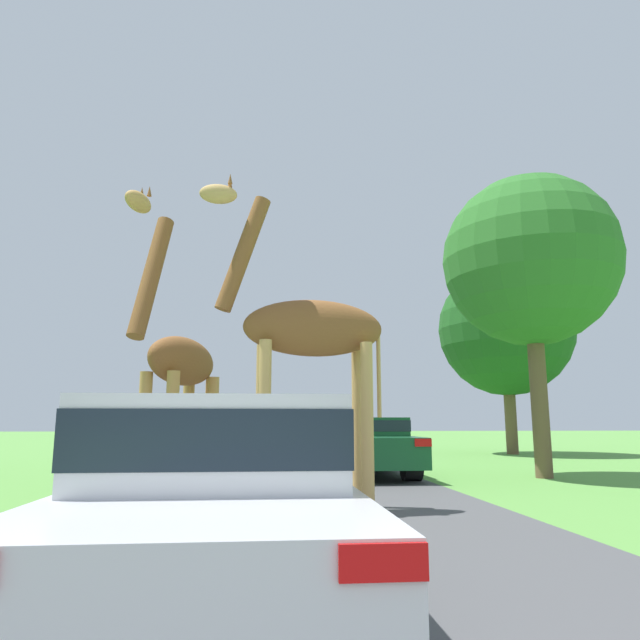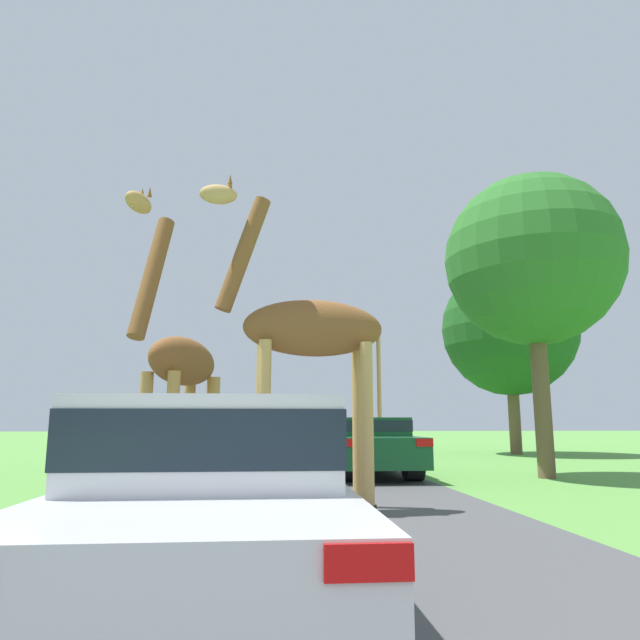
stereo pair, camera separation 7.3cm
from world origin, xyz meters
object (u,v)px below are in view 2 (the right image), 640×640
(giraffe_near_road, at_px, (306,340))
(car_verge_right, at_px, (324,434))
(car_lead_maroon, at_px, (214,491))
(car_queue_left, at_px, (367,444))
(tree_right_cluster, at_px, (509,329))
(tree_left_edge, at_px, (532,261))
(car_far_ahead, at_px, (204,438))
(giraffe_companion, at_px, (179,369))
(car_queue_right, at_px, (213,436))

(giraffe_near_road, distance_m, car_verge_right, 18.18)
(car_lead_maroon, bearing_deg, car_verge_right, 82.39)
(car_lead_maroon, distance_m, car_queue_left, 9.64)
(giraffe_near_road, distance_m, tree_right_cluster, 16.43)
(giraffe_near_road, xyz_separation_m, car_lead_maroon, (-0.93, -3.91, -1.69))
(car_lead_maroon, bearing_deg, tree_left_edge, 51.18)
(car_lead_maroon, xyz_separation_m, car_far_ahead, (-1.38, 12.07, 0.07))
(car_verge_right, distance_m, tree_right_cluster, 9.36)
(tree_right_cluster, bearing_deg, car_queue_left, -131.67)
(car_queue_left, xyz_separation_m, car_verge_right, (0.20, 12.65, -0.04))
(giraffe_near_road, height_order, car_lead_maroon, giraffe_near_road)
(giraffe_near_road, height_order, tree_left_edge, tree_left_edge)
(giraffe_companion, height_order, car_lead_maroon, giraffe_companion)
(car_queue_left, height_order, car_far_ahead, car_far_ahead)
(car_queue_left, height_order, tree_left_edge, tree_left_edge)
(giraffe_near_road, xyz_separation_m, car_verge_right, (2.00, 17.99, -1.74))
(car_queue_left, relative_size, car_verge_right, 0.98)
(car_far_ahead, xyz_separation_m, tree_left_edge, (7.98, -3.87, 4.21))
(car_queue_right, bearing_deg, giraffe_companion, -87.01)
(car_lead_maroon, height_order, tree_right_cluster, tree_right_cluster)
(giraffe_near_road, distance_m, giraffe_companion, 2.34)
(giraffe_companion, bearing_deg, tree_left_edge, -134.73)
(car_far_ahead, height_order, tree_right_cluster, tree_right_cluster)
(car_lead_maroon, relative_size, tree_left_edge, 0.62)
(tree_left_edge, bearing_deg, car_verge_right, 105.01)
(car_lead_maroon, relative_size, car_far_ahead, 1.04)
(car_queue_left, bearing_deg, tree_left_edge, -15.17)
(giraffe_near_road, height_order, car_queue_right, giraffe_near_road)
(giraffe_near_road, bearing_deg, car_lead_maroon, 161.96)
(car_queue_right, relative_size, car_queue_left, 0.91)
(giraffe_companion, xyz_separation_m, car_lead_maroon, (1.08, -5.05, -1.35))
(giraffe_near_road, height_order, tree_right_cluster, tree_right_cluster)
(car_far_ahead, xyz_separation_m, car_verge_right, (4.30, 9.83, -0.12))
(car_verge_right, xyz_separation_m, tree_left_edge, (3.67, -13.70, 4.32))
(car_queue_right, bearing_deg, car_far_ahead, -86.46)
(giraffe_companion, relative_size, tree_left_edge, 0.67)
(car_lead_maroon, distance_m, tree_left_edge, 11.36)
(car_verge_right, height_order, tree_right_cluster, tree_right_cluster)
(tree_right_cluster, bearing_deg, tree_left_edge, -110.16)
(giraffe_near_road, bearing_deg, car_queue_right, 5.49)
(giraffe_near_road, xyz_separation_m, giraffe_companion, (-2.01, 1.14, -0.34))
(car_queue_left, bearing_deg, tree_right_cluster, 48.33)
(giraffe_companion, bearing_deg, giraffe_near_road, 173.36)
(giraffe_companion, xyz_separation_m, tree_left_edge, (7.68, 3.15, 2.92))
(car_far_ahead, bearing_deg, car_queue_right, 93.54)
(car_queue_right, bearing_deg, car_verge_right, 28.51)
(car_queue_left, relative_size, car_far_ahead, 1.09)
(giraffe_companion, bearing_deg, car_queue_left, -109.21)
(car_lead_maroon, distance_m, car_verge_right, 22.09)
(giraffe_near_road, relative_size, tree_left_edge, 0.69)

